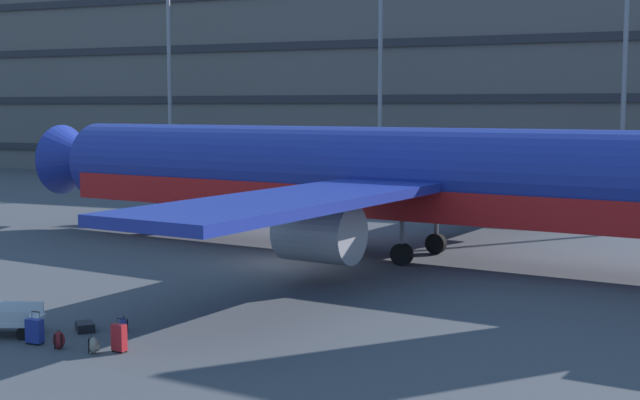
{
  "coord_description": "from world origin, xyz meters",
  "views": [
    {
      "loc": [
        15.35,
        -32.58,
        6.36
      ],
      "look_at": [
        2.86,
        -2.93,
        3.0
      ],
      "focal_mm": 49.5,
      "sensor_mm": 36.0,
      "label": 1
    }
  ],
  "objects_px": {
    "airliner": "(399,179)",
    "backpack_teal": "(123,325)",
    "suitcase_scuffed": "(35,331)",
    "backpack_laid_flat": "(59,340)",
    "suitcase_large": "(85,327)",
    "backpack_upright": "(94,346)",
    "suitcase_silver": "(119,337)"
  },
  "relations": [
    {
      "from": "backpack_upright",
      "to": "suitcase_large",
      "type": "bearing_deg",
      "value": 133.01
    },
    {
      "from": "backpack_upright",
      "to": "suitcase_silver",
      "type": "bearing_deg",
      "value": 32.8
    },
    {
      "from": "backpack_upright",
      "to": "backpack_laid_flat",
      "type": "distance_m",
      "value": 1.12
    },
    {
      "from": "backpack_teal",
      "to": "backpack_laid_flat",
      "type": "relative_size",
      "value": 0.87
    },
    {
      "from": "backpack_teal",
      "to": "backpack_upright",
      "type": "height_order",
      "value": "backpack_upright"
    },
    {
      "from": "airliner",
      "to": "backpack_upright",
      "type": "xyz_separation_m",
      "value": [
        -2.77,
        -17.29,
        -3.17
      ]
    },
    {
      "from": "backpack_upright",
      "to": "backpack_laid_flat",
      "type": "height_order",
      "value": "backpack_laid_flat"
    },
    {
      "from": "airliner",
      "to": "backpack_teal",
      "type": "height_order",
      "value": "airliner"
    },
    {
      "from": "suitcase_silver",
      "to": "suitcase_scuffed",
      "type": "distance_m",
      "value": 2.59
    },
    {
      "from": "suitcase_scuffed",
      "to": "backpack_upright",
      "type": "xyz_separation_m",
      "value": [
        2.03,
        -0.12,
        -0.16
      ]
    },
    {
      "from": "airliner",
      "to": "backpack_laid_flat",
      "type": "height_order",
      "value": "airliner"
    },
    {
      "from": "suitcase_large",
      "to": "suitcase_scuffed",
      "type": "xyz_separation_m",
      "value": [
        -0.37,
        -1.67,
        0.24
      ]
    },
    {
      "from": "airliner",
      "to": "suitcase_large",
      "type": "height_order",
      "value": "airliner"
    },
    {
      "from": "suitcase_large",
      "to": "backpack_laid_flat",
      "type": "height_order",
      "value": "backpack_laid_flat"
    },
    {
      "from": "backpack_teal",
      "to": "backpack_upright",
      "type": "distance_m",
      "value": 2.23
    },
    {
      "from": "airliner",
      "to": "suitcase_large",
      "type": "xyz_separation_m",
      "value": [
        -4.43,
        -15.5,
        -3.25
      ]
    },
    {
      "from": "suitcase_large",
      "to": "backpack_teal",
      "type": "relative_size",
      "value": 1.77
    },
    {
      "from": "suitcase_silver",
      "to": "backpack_laid_flat",
      "type": "xyz_separation_m",
      "value": [
        -1.67,
        -0.36,
        -0.17
      ]
    },
    {
      "from": "suitcase_large",
      "to": "backpack_teal",
      "type": "xyz_separation_m",
      "value": [
        1.03,
        0.36,
        0.07
      ]
    },
    {
      "from": "suitcase_large",
      "to": "backpack_teal",
      "type": "bearing_deg",
      "value": 19.19
    },
    {
      "from": "suitcase_silver",
      "to": "backpack_upright",
      "type": "relative_size",
      "value": 1.84
    },
    {
      "from": "backpack_laid_flat",
      "to": "airliner",
      "type": "bearing_deg",
      "value": 77.32
    },
    {
      "from": "backpack_teal",
      "to": "suitcase_large",
      "type": "bearing_deg",
      "value": -160.81
    },
    {
      "from": "airliner",
      "to": "suitcase_scuffed",
      "type": "distance_m",
      "value": 18.08
    },
    {
      "from": "backpack_upright",
      "to": "backpack_laid_flat",
      "type": "bearing_deg",
      "value": -179.7
    },
    {
      "from": "backpack_upright",
      "to": "backpack_teal",
      "type": "bearing_deg",
      "value": 106.35
    },
    {
      "from": "backpack_laid_flat",
      "to": "backpack_upright",
      "type": "bearing_deg",
      "value": 0.3
    },
    {
      "from": "airliner",
      "to": "suitcase_silver",
      "type": "bearing_deg",
      "value": -97.48
    },
    {
      "from": "suitcase_scuffed",
      "to": "backpack_upright",
      "type": "relative_size",
      "value": 1.84
    },
    {
      "from": "suitcase_large",
      "to": "suitcase_silver",
      "type": "distance_m",
      "value": 2.65
    },
    {
      "from": "suitcase_scuffed",
      "to": "backpack_teal",
      "type": "distance_m",
      "value": 2.47
    },
    {
      "from": "suitcase_large",
      "to": "backpack_upright",
      "type": "bearing_deg",
      "value": -46.99
    }
  ]
}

